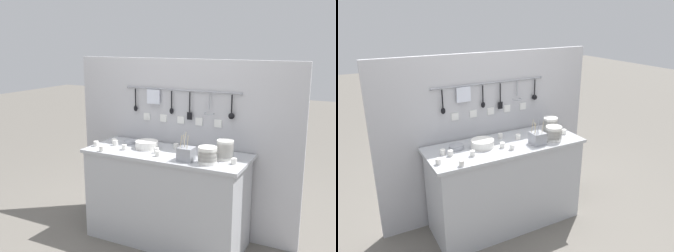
% 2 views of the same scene
% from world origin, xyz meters
% --- Properties ---
extents(ground_plane, '(20.00, 20.00, 0.00)m').
position_xyz_m(ground_plane, '(0.00, 0.00, 0.00)').
color(ground_plane, '#666059').
extents(counter, '(1.51, 0.58, 0.86)m').
position_xyz_m(counter, '(0.00, 0.00, 0.43)').
color(counter, '#ADAFB5').
rests_on(counter, ground).
extents(back_wall, '(2.31, 0.11, 1.69)m').
position_xyz_m(back_wall, '(-0.00, 0.33, 0.85)').
color(back_wall, '#B2B2B7').
rests_on(back_wall, ground).
extents(bowl_stack_back_corner, '(0.14, 0.14, 0.17)m').
position_xyz_m(bowl_stack_back_corner, '(0.54, 0.03, 0.95)').
color(bowl_stack_back_corner, silver).
rests_on(bowl_stack_back_corner, counter).
extents(bowl_stack_tall_left, '(0.16, 0.16, 0.14)m').
position_xyz_m(bowl_stack_tall_left, '(0.46, -0.15, 0.94)').
color(bowl_stack_tall_left, silver).
rests_on(bowl_stack_tall_left, counter).
extents(plate_stack, '(0.21, 0.21, 0.07)m').
position_xyz_m(plate_stack, '(-0.22, 0.03, 0.90)').
color(plate_stack, silver).
rests_on(plate_stack, counter).
extents(steel_mixing_bowl, '(0.14, 0.14, 0.04)m').
position_xyz_m(steel_mixing_bowl, '(-0.45, 0.11, 0.88)').
color(steel_mixing_bowl, '#93969E').
rests_on(steel_mixing_bowl, counter).
extents(cutlery_caddy, '(0.13, 0.13, 0.25)m').
position_xyz_m(cutlery_caddy, '(0.27, -0.15, 0.92)').
color(cutlery_caddy, '#93969E').
rests_on(cutlery_caddy, counter).
extents(cup_centre, '(0.05, 0.05, 0.05)m').
position_xyz_m(cup_centre, '(0.03, 0.15, 0.89)').
color(cup_centre, silver).
rests_on(cup_centre, counter).
extents(cup_edge_far, '(0.05, 0.05, 0.05)m').
position_xyz_m(cup_edge_far, '(-0.60, 0.04, 0.89)').
color(cup_edge_far, silver).
rests_on(cup_edge_far, counter).
extents(cup_by_caddy, '(0.05, 0.05, 0.05)m').
position_xyz_m(cup_by_caddy, '(-0.53, -0.25, 0.89)').
color(cup_by_caddy, silver).
rests_on(cup_by_caddy, counter).
extents(cup_mid_row, '(0.05, 0.05, 0.05)m').
position_xyz_m(cup_mid_row, '(-0.69, -0.13, 0.89)').
color(cup_mid_row, silver).
rests_on(cup_mid_row, counter).
extents(cup_back_right, '(0.05, 0.05, 0.05)m').
position_xyz_m(cup_back_right, '(-0.07, -0.07, 0.89)').
color(cup_back_right, silver).
rests_on(cup_back_right, counter).
extents(cup_front_right, '(0.05, 0.05, 0.05)m').
position_xyz_m(cup_front_right, '(-0.38, -0.11, 0.89)').
color(cup_front_right, silver).
rests_on(cup_front_right, counter).
extents(cup_back_left, '(0.05, 0.05, 0.05)m').
position_xyz_m(cup_back_left, '(0.65, -0.06, 0.89)').
color(cup_back_left, silver).
rests_on(cup_back_left, counter).
extents(cup_beside_plates, '(0.05, 0.05, 0.05)m').
position_xyz_m(cup_beside_plates, '(-0.55, -0.01, 0.89)').
color(cup_beside_plates, silver).
rests_on(cup_beside_plates, counter).
extents(cup_edge_near, '(0.05, 0.05, 0.05)m').
position_xyz_m(cup_edge_near, '(-0.01, -0.15, 0.89)').
color(cup_edge_near, silver).
rests_on(cup_edge_near, counter).
extents(cup_front_left, '(0.05, 0.05, 0.05)m').
position_xyz_m(cup_front_left, '(0.17, 0.04, 0.89)').
color(cup_front_left, silver).
rests_on(cup_front_left, counter).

